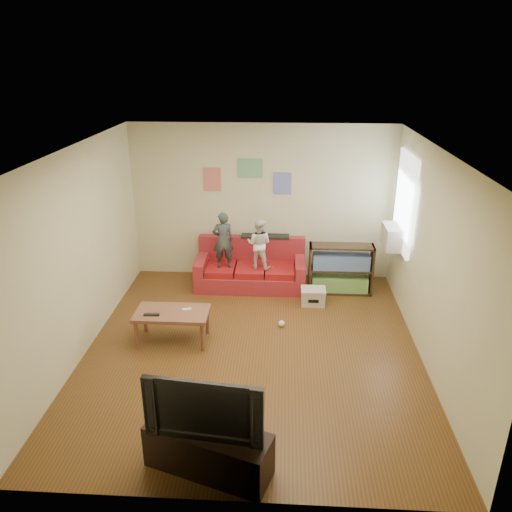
# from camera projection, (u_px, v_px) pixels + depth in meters

# --- Properties ---
(room_shell) EXTENTS (4.52, 5.02, 2.72)m
(room_shell) POSITION_uv_depth(u_px,v_px,m) (252.00, 258.00, 6.30)
(room_shell) COLOR brown
(room_shell) RESTS_ON ground
(sofa) EXTENTS (1.86, 0.85, 0.82)m
(sofa) POSITION_uv_depth(u_px,v_px,m) (251.00, 270.00, 8.62)
(sofa) COLOR #A3252D
(sofa) RESTS_ON ground
(child_a) EXTENTS (0.39, 0.29, 0.96)m
(child_a) POSITION_uv_depth(u_px,v_px,m) (223.00, 240.00, 8.27)
(child_a) COLOR #333B3F
(child_a) RESTS_ON sofa
(child_b) EXTENTS (0.48, 0.42, 0.86)m
(child_b) POSITION_uv_depth(u_px,v_px,m) (259.00, 244.00, 8.26)
(child_b) COLOR white
(child_b) RESTS_ON sofa
(coffee_table) EXTENTS (1.01, 0.56, 0.45)m
(coffee_table) POSITION_uv_depth(u_px,v_px,m) (172.00, 316.00, 6.88)
(coffee_table) COLOR brown
(coffee_table) RESTS_ON ground
(remote) EXTENTS (0.22, 0.07, 0.02)m
(remote) POSITION_uv_depth(u_px,v_px,m) (152.00, 315.00, 6.75)
(remote) COLOR black
(remote) RESTS_ON coffee_table
(game_controller) EXTENTS (0.13, 0.07, 0.03)m
(game_controller) POSITION_uv_depth(u_px,v_px,m) (187.00, 309.00, 6.88)
(game_controller) COLOR white
(game_controller) RESTS_ON coffee_table
(bookshelf) EXTENTS (1.05, 0.32, 0.84)m
(bookshelf) POSITION_uv_depth(u_px,v_px,m) (340.00, 271.00, 8.31)
(bookshelf) COLOR #342617
(bookshelf) RESTS_ON ground
(window) EXTENTS (0.04, 1.08, 1.48)m
(window) POSITION_uv_depth(u_px,v_px,m) (405.00, 202.00, 7.59)
(window) COLOR white
(window) RESTS_ON room_shell
(ac_unit) EXTENTS (0.28, 0.55, 0.35)m
(ac_unit) POSITION_uv_depth(u_px,v_px,m) (393.00, 237.00, 7.81)
(ac_unit) COLOR #B7B2A3
(ac_unit) RESTS_ON window
(artwork_left) EXTENTS (0.30, 0.01, 0.40)m
(artwork_left) POSITION_uv_depth(u_px,v_px,m) (212.00, 180.00, 8.49)
(artwork_left) COLOR #D87266
(artwork_left) RESTS_ON room_shell
(artwork_center) EXTENTS (0.42, 0.01, 0.32)m
(artwork_center) POSITION_uv_depth(u_px,v_px,m) (250.00, 168.00, 8.38)
(artwork_center) COLOR #72B27F
(artwork_center) RESTS_ON room_shell
(artwork_right) EXTENTS (0.30, 0.01, 0.38)m
(artwork_right) POSITION_uv_depth(u_px,v_px,m) (282.00, 183.00, 8.45)
(artwork_right) COLOR #727FCC
(artwork_right) RESTS_ON room_shell
(file_box) EXTENTS (0.39, 0.30, 0.27)m
(file_box) POSITION_uv_depth(u_px,v_px,m) (313.00, 296.00, 7.99)
(file_box) COLOR beige
(file_box) RESTS_ON ground
(tv_stand) EXTENTS (1.29, 0.77, 0.46)m
(tv_stand) POSITION_uv_depth(u_px,v_px,m) (208.00, 450.00, 4.77)
(tv_stand) COLOR black
(tv_stand) RESTS_ON ground
(television) EXTENTS (1.12, 0.28, 0.64)m
(television) POSITION_uv_depth(u_px,v_px,m) (206.00, 404.00, 4.56)
(television) COLOR black
(television) RESTS_ON tv_stand
(tissue) EXTENTS (0.12, 0.12, 0.09)m
(tissue) POSITION_uv_depth(u_px,v_px,m) (282.00, 324.00, 7.36)
(tissue) COLOR white
(tissue) RESTS_ON ground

